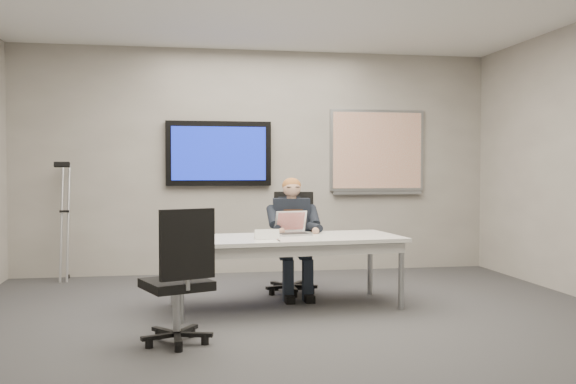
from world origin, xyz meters
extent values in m
cube|color=#343436|center=(0.00, 0.00, 0.00)|extent=(6.00, 6.00, 0.02)
cube|color=gray|center=(0.00, 3.00, 1.40)|extent=(6.00, 0.02, 2.80)
cube|color=gray|center=(0.00, -3.00, 1.40)|extent=(6.00, 0.02, 2.80)
cube|color=white|center=(-0.01, 0.88, 0.65)|extent=(2.24, 1.10, 0.04)
cube|color=silver|center=(-0.01, 0.88, 0.58)|extent=(2.14, 1.00, 0.09)
cylinder|color=#93979B|center=(-0.98, 0.41, 0.32)|extent=(0.05, 0.05, 0.63)
cylinder|color=#93979B|center=(1.03, 0.60, 0.32)|extent=(0.05, 0.05, 0.63)
cylinder|color=#93979B|center=(-1.05, 1.17, 0.32)|extent=(0.05, 0.05, 0.63)
cylinder|color=#93979B|center=(0.96, 1.35, 0.32)|extent=(0.05, 0.05, 0.63)
cube|color=black|center=(-0.50, 2.95, 1.50)|extent=(1.30, 0.08, 0.80)
cube|color=navy|center=(-0.50, 2.90, 1.50)|extent=(1.16, 0.01, 0.66)
cube|color=#93979B|center=(1.55, 2.98, 1.55)|extent=(1.25, 0.04, 1.05)
cube|color=white|center=(1.55, 2.95, 1.55)|extent=(1.18, 0.01, 0.98)
cube|color=#93979B|center=(1.55, 2.94, 1.00)|extent=(1.18, 0.05, 0.04)
cylinder|color=#93979B|center=(0.16, 1.56, 0.28)|extent=(0.06, 0.06, 0.36)
cube|color=black|center=(0.16, 1.56, 0.46)|extent=(0.59, 0.59, 0.07)
cube|color=black|center=(0.23, 1.77, 0.80)|extent=(0.42, 0.18, 0.53)
cylinder|color=#93979B|center=(-1.02, -0.23, 0.27)|extent=(0.06, 0.06, 0.35)
cube|color=black|center=(-1.02, -0.23, 0.45)|extent=(0.58, 0.58, 0.07)
cube|color=black|center=(-0.94, -0.43, 0.77)|extent=(0.40, 0.20, 0.51)
cube|color=black|center=(0.16, 1.53, 0.74)|extent=(0.39, 0.25, 0.52)
cube|color=#331E14|center=(0.16, 1.41, 0.77)|extent=(0.20, 0.04, 0.25)
sphere|color=tan|center=(0.16, 1.50, 1.11)|extent=(0.19, 0.19, 0.19)
ellipsoid|color=#995326|center=(0.16, 1.51, 1.13)|extent=(0.20, 0.20, 0.16)
cube|color=silver|center=(0.09, 1.02, 0.68)|extent=(0.35, 0.27, 0.02)
cube|color=black|center=(0.09, 1.01, 0.69)|extent=(0.29, 0.20, 0.00)
cube|color=silver|center=(0.09, 1.17, 0.79)|extent=(0.33, 0.13, 0.21)
cube|color=red|center=(0.09, 1.16, 0.79)|extent=(0.29, 0.11, 0.18)
cylinder|color=black|center=(-0.13, 0.55, 0.67)|extent=(0.01, 0.13, 0.01)
camera|label=1|loc=(-1.00, -5.04, 1.30)|focal=40.00mm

